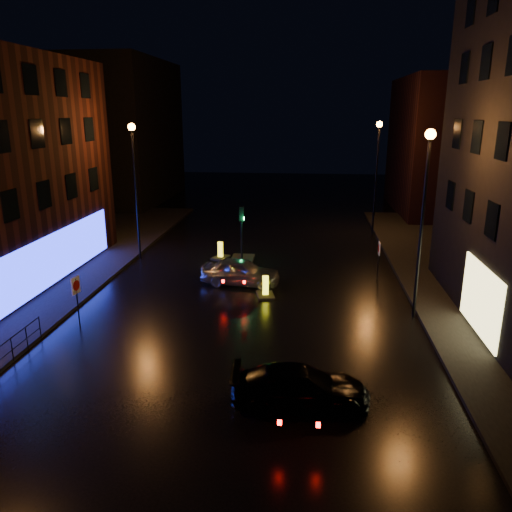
% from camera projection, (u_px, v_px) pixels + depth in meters
% --- Properties ---
extents(ground, '(120.00, 120.00, 0.00)m').
position_uv_depth(ground, '(224.00, 373.00, 17.95)').
color(ground, black).
rests_on(ground, ground).
extents(building_far_left, '(8.00, 16.00, 14.00)m').
position_uv_depth(building_far_left, '(125.00, 132.00, 51.01)').
color(building_far_left, black).
rests_on(building_far_left, ground).
extents(building_far_right, '(8.00, 14.00, 12.00)m').
position_uv_depth(building_far_right, '(444.00, 146.00, 45.31)').
color(building_far_right, black).
rests_on(building_far_right, ground).
extents(street_lamp_lfar, '(0.44, 0.44, 8.37)m').
position_uv_depth(street_lamp_lfar, '(135.00, 171.00, 30.54)').
color(street_lamp_lfar, black).
rests_on(street_lamp_lfar, ground).
extents(street_lamp_rnear, '(0.44, 0.44, 8.37)m').
position_uv_depth(street_lamp_rnear, '(425.00, 196.00, 21.33)').
color(street_lamp_rnear, black).
rests_on(street_lamp_rnear, ground).
extents(street_lamp_rfar, '(0.44, 0.44, 8.37)m').
position_uv_depth(street_lamp_rfar, '(377.00, 161.00, 36.61)').
color(street_lamp_rfar, black).
rests_on(street_lamp_rfar, ground).
extents(traffic_signal, '(1.40, 2.40, 3.45)m').
position_uv_depth(traffic_signal, '(242.00, 253.00, 31.29)').
color(traffic_signal, black).
rests_on(traffic_signal, ground).
extents(silver_hatchback, '(4.39, 2.14, 1.44)m').
position_uv_depth(silver_hatchback, '(241.00, 272.00, 26.94)').
color(silver_hatchback, '#B5B9BE').
rests_on(silver_hatchback, ground).
extents(dark_sedan, '(4.56, 2.18, 1.28)m').
position_uv_depth(dark_sedan, '(300.00, 387.00, 15.86)').
color(dark_sedan, black).
rests_on(dark_sedan, ground).
extents(bollard_near, '(1.07, 1.38, 1.08)m').
position_uv_depth(bollard_near, '(265.00, 292.00, 25.34)').
color(bollard_near, black).
rests_on(bollard_near, ground).
extents(bollard_far, '(1.18, 1.43, 1.07)m').
position_uv_depth(bollard_far, '(220.00, 255.00, 31.88)').
color(bollard_far, black).
rests_on(bollard_far, ground).
extents(road_sign_left, '(0.14, 0.56, 2.29)m').
position_uv_depth(road_sign_left, '(76.00, 290.00, 21.34)').
color(road_sign_left, black).
rests_on(road_sign_left, ground).
extents(road_sign_right, '(0.07, 0.53, 2.18)m').
position_uv_depth(road_sign_right, '(379.00, 252.00, 27.39)').
color(road_sign_right, black).
rests_on(road_sign_right, ground).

